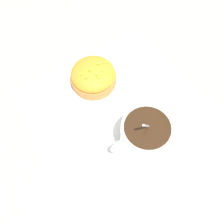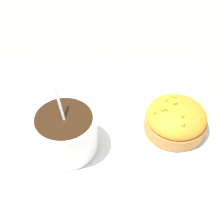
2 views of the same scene
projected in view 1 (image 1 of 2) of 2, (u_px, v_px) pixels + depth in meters
name	position (u px, v px, depth m)	size (l,w,h in m)	color
ground_plane	(115.00, 111.00, 0.55)	(3.00, 3.00, 0.00)	#C6B793
paper_napkin	(115.00, 111.00, 0.55)	(0.33, 0.34, 0.00)	white
coffee_cup	(145.00, 134.00, 0.48)	(0.09, 0.12, 0.11)	white
frosted_pastry	(93.00, 76.00, 0.56)	(0.10, 0.10, 0.05)	#C18442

